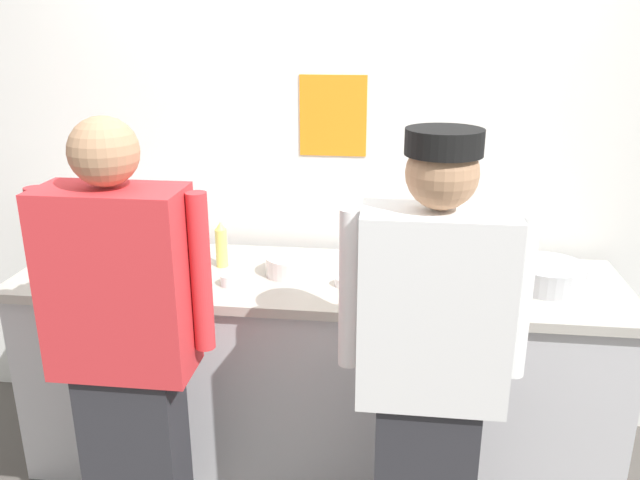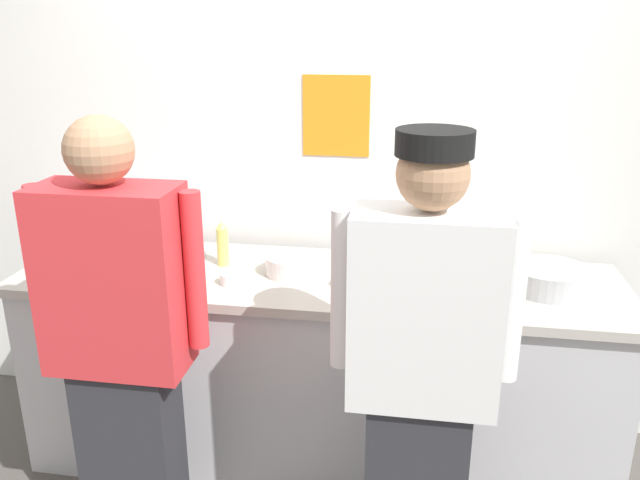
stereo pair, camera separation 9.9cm
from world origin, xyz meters
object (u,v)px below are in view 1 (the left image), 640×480
(ramekin_orange_sauce, at_px, (345,281))
(ramekin_green_sauce, at_px, (230,279))
(plate_stack_front, at_px, (291,265))
(ramekin_red_sauce, at_px, (391,258))
(mixing_bowl_steel, at_px, (547,275))
(squeeze_bottle_secondary, at_px, (221,245))
(sheet_tray, at_px, (138,265))
(chef_near_left, at_px, (126,348))
(squeeze_bottle_primary, at_px, (489,268))
(plate_stack_rear, at_px, (453,272))
(chef_center, at_px, (430,370))
(ramekin_yellow_sauce, at_px, (393,286))

(ramekin_orange_sauce, xyz_separation_m, ramekin_green_sauce, (-0.48, -0.05, 0.01))
(plate_stack_front, relative_size, ramekin_red_sauce, 2.17)
(mixing_bowl_steel, xyz_separation_m, squeeze_bottle_secondary, (-1.41, 0.06, 0.05))
(sheet_tray, bearing_deg, chef_near_left, -71.68)
(squeeze_bottle_primary, relative_size, ramekin_green_sauce, 2.16)
(plate_stack_rear, relative_size, ramekin_orange_sauce, 2.69)
(chef_near_left, xyz_separation_m, squeeze_bottle_secondary, (0.14, 0.74, 0.13))
(chef_near_left, bearing_deg, plate_stack_rear, 32.29)
(sheet_tray, bearing_deg, mixing_bowl_steel, 0.14)
(chef_center, height_order, ramekin_red_sauce, chef_center)
(chef_center, distance_m, mixing_bowl_steel, 0.86)
(chef_near_left, height_order, squeeze_bottle_secondary, chef_near_left)
(plate_stack_rear, relative_size, ramekin_yellow_sauce, 2.08)
(chef_center, xyz_separation_m, mixing_bowl_steel, (0.50, 0.70, 0.08))
(mixing_bowl_steel, distance_m, squeeze_bottle_secondary, 1.41)
(squeeze_bottle_primary, bearing_deg, ramekin_green_sauce, -173.89)
(sheet_tray, relative_size, ramekin_red_sauce, 5.07)
(mixing_bowl_steel, relative_size, sheet_tray, 0.60)
(plate_stack_rear, bearing_deg, sheet_tray, -177.47)
(chef_center, bearing_deg, plate_stack_front, 129.37)
(plate_stack_front, relative_size, ramekin_orange_sauce, 2.65)
(plate_stack_rear, bearing_deg, squeeze_bottle_primary, -33.55)
(squeeze_bottle_primary, relative_size, ramekin_orange_sauce, 2.15)
(plate_stack_rear, height_order, ramekin_green_sauce, plate_stack_rear)
(chef_center, height_order, plate_stack_front, chef_center)
(sheet_tray, relative_size, ramekin_green_sauce, 6.23)
(squeeze_bottle_primary, relative_size, squeeze_bottle_secondary, 0.86)
(ramekin_green_sauce, bearing_deg, mixing_bowl_steel, 6.43)
(sheet_tray, distance_m, ramekin_red_sauce, 1.14)
(chef_near_left, xyz_separation_m, ramekin_yellow_sauce, (0.92, 0.54, 0.05))
(sheet_tray, distance_m, ramekin_yellow_sauce, 1.15)
(chef_center, bearing_deg, ramekin_green_sauce, 145.82)
(ramekin_orange_sauce, height_order, ramekin_yellow_sauce, ramekin_yellow_sauce)
(ramekin_red_sauce, bearing_deg, ramekin_yellow_sauce, -86.91)
(squeeze_bottle_secondary, relative_size, ramekin_orange_sauce, 2.51)
(ramekin_red_sauce, bearing_deg, plate_stack_rear, -26.63)
(chef_center, xyz_separation_m, ramekin_yellow_sauce, (-0.13, 0.56, 0.05))
(mixing_bowl_steel, xyz_separation_m, squeeze_bottle_primary, (-0.24, -0.03, 0.04))
(plate_stack_front, distance_m, ramekin_orange_sauce, 0.26)
(chef_near_left, height_order, ramekin_orange_sauce, chef_near_left)
(chef_center, bearing_deg, chef_near_left, 179.16)
(chef_near_left, distance_m, squeeze_bottle_primary, 1.46)
(mixing_bowl_steel, height_order, ramekin_orange_sauce, mixing_bowl_steel)
(plate_stack_front, relative_size, sheet_tray, 0.43)
(chef_near_left, relative_size, plate_stack_rear, 7.61)
(mixing_bowl_steel, height_order, sheet_tray, mixing_bowl_steel)
(chef_near_left, relative_size, ramekin_green_sauce, 20.61)
(squeeze_bottle_secondary, xyz_separation_m, ramekin_orange_sauce, (0.57, -0.16, -0.08))
(squeeze_bottle_primary, xyz_separation_m, ramekin_yellow_sauce, (-0.39, -0.11, -0.06))
(chef_center, relative_size, plate_stack_front, 7.65)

